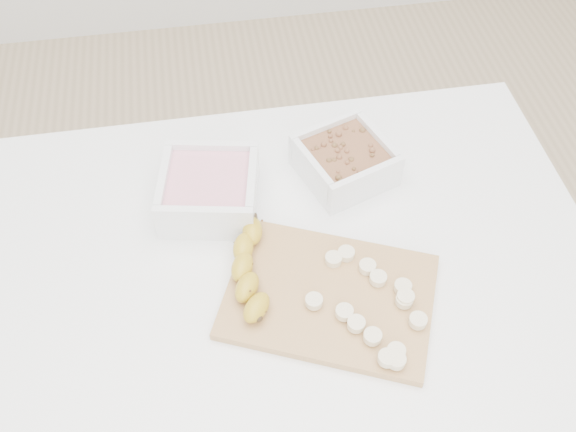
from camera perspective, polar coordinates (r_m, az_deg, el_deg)
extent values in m
plane|color=#C6AD89|center=(1.71, 0.17, -18.11)|extent=(3.50, 3.50, 0.00)
cube|color=white|center=(1.05, 0.27, -3.98)|extent=(1.00, 0.70, 0.04)
cylinder|color=white|center=(1.56, -17.88, -5.19)|extent=(0.05, 0.05, 0.71)
cylinder|color=white|center=(1.62, 14.01, -1.01)|extent=(0.05, 0.05, 0.71)
cube|color=white|center=(1.08, -7.02, 2.36)|extent=(0.19, 0.19, 0.07)
cube|color=pink|center=(1.08, -7.03, 2.47)|extent=(0.16, 0.16, 0.04)
cube|color=white|center=(1.13, 5.07, 4.95)|extent=(0.19, 0.19, 0.07)
cube|color=brown|center=(1.13, 5.08, 5.06)|extent=(0.16, 0.16, 0.04)
cube|color=tan|center=(0.99, 3.70, -7.13)|extent=(0.37, 0.33, 0.01)
cylinder|color=beige|center=(1.01, 4.06, -3.84)|extent=(0.03, 0.03, 0.01)
cylinder|color=beige|center=(1.02, 5.20, -3.34)|extent=(0.03, 0.03, 0.01)
cylinder|color=beige|center=(1.00, 7.07, -4.50)|extent=(0.03, 0.03, 0.01)
cylinder|color=beige|center=(0.99, 8.01, -5.50)|extent=(0.03, 0.03, 0.01)
cylinder|color=beige|center=(0.99, 10.17, -6.23)|extent=(0.03, 0.03, 0.01)
cylinder|color=beige|center=(0.98, 10.30, -7.37)|extent=(0.03, 0.03, 0.01)
cylinder|color=beige|center=(0.96, 11.48, -9.10)|extent=(0.03, 0.03, 0.01)
cylinder|color=beige|center=(0.96, 2.32, -7.57)|extent=(0.03, 0.03, 0.01)
cylinder|color=beige|center=(0.95, 5.03, -8.51)|extent=(0.03, 0.03, 0.01)
cylinder|color=beige|center=(0.95, 6.08, -9.51)|extent=(0.03, 0.03, 0.01)
cylinder|color=beige|center=(0.94, 7.53, -10.56)|extent=(0.03, 0.03, 0.01)
cylinder|color=beige|center=(0.93, 9.59, -11.80)|extent=(0.03, 0.03, 0.01)
cylinder|color=beige|center=(0.92, 9.62, -12.53)|extent=(0.03, 0.03, 0.01)
cylinder|color=beige|center=(0.92, 8.81, -12.37)|extent=(0.03, 0.03, 0.01)
cylinder|color=beige|center=(0.98, 10.40, -7.13)|extent=(0.03, 0.03, 0.01)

